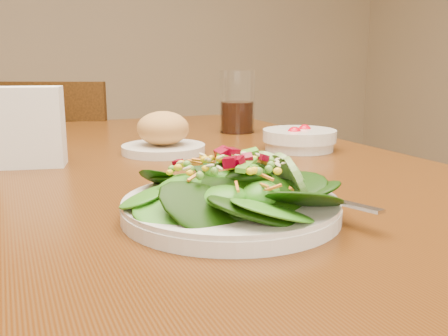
{
  "coord_description": "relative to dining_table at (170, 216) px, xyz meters",
  "views": [
    {
      "loc": [
        -0.27,
        -0.85,
        0.93
      ],
      "look_at": [
        -0.03,
        -0.31,
        0.81
      ],
      "focal_mm": 40.0,
      "sensor_mm": 36.0,
      "label": 1
    }
  ],
  "objects": [
    {
      "name": "dining_table",
      "position": [
        0.0,
        0.0,
        0.0
      ],
      "size": [
        0.9,
        1.4,
        0.75
      ],
      "color": "#472910",
      "rests_on": "ground_plane"
    },
    {
      "name": "tomato_bowl",
      "position": [
        0.29,
        0.02,
        0.12
      ],
      "size": [
        0.15,
        0.15,
        0.05
      ],
      "color": "beige",
      "rests_on": "dining_table"
    },
    {
      "name": "salad_plate",
      "position": [
        -0.02,
        -0.33,
        0.13
      ],
      "size": [
        0.26,
        0.26,
        0.07
      ],
      "rotation": [
        0.0,
        0.0,
        0.39
      ],
      "color": "beige",
      "rests_on": "dining_table"
    },
    {
      "name": "napkin_holder",
      "position": [
        -0.22,
        0.07,
        0.17
      ],
      "size": [
        0.12,
        0.08,
        0.14
      ],
      "rotation": [
        0.0,
        0.0,
        -0.24
      ],
      "color": "white",
      "rests_on": "dining_table"
    },
    {
      "name": "chair_far",
      "position": [
        -0.1,
        0.87,
        -0.19
      ],
      "size": [
        0.53,
        0.53,
        0.87
      ],
      "rotation": [
        0.0,
        0.0,
        2.71
      ],
      "color": "#4A280B",
      "rests_on": "ground_plane"
    },
    {
      "name": "drinking_glass",
      "position": [
        0.28,
        0.3,
        0.17
      ],
      "size": [
        0.09,
        0.09,
        0.16
      ],
      "color": "silver",
      "rests_on": "dining_table"
    },
    {
      "name": "bread_plate",
      "position": [
        0.02,
        0.1,
        0.14
      ],
      "size": [
        0.17,
        0.17,
        0.08
      ],
      "color": "beige",
      "rests_on": "dining_table"
    }
  ]
}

